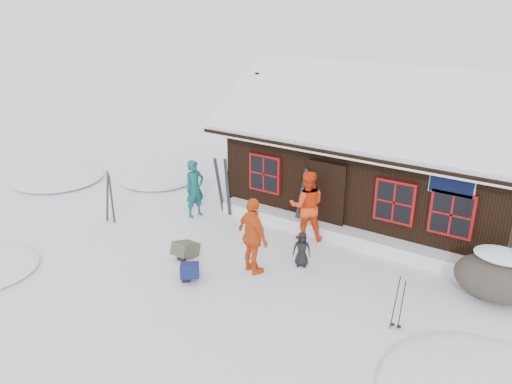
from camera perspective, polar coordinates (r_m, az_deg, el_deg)
ground at (r=12.79m, az=-0.71°, el=-7.60°), size 120.00×120.00×0.00m
mountain_hut at (r=15.71m, az=14.13°, el=3.69°), size 8.90×6.09×4.42m
snow_drift at (r=13.84m, az=9.72°, el=-4.71°), size 7.60×0.60×0.35m
snow_mounds at (r=13.55m, az=9.60°, el=-6.14°), size 20.60×13.20×0.48m
skier_teal at (r=14.91m, az=-7.02°, el=0.38°), size 0.57×0.73×1.76m
skier_orange_left at (r=13.44m, az=5.84°, el=-1.56°), size 1.20×1.12×1.96m
skier_orange_right at (r=11.76m, az=-0.35°, el=-5.10°), size 1.21×0.88×1.91m
skier_crouched at (r=12.32m, az=5.26°, el=-6.53°), size 0.52×0.45×0.90m
boulder at (r=12.19m, az=25.84°, el=-8.71°), size 1.80×1.35×1.05m
ski_pair_left at (r=15.00m, az=-16.39°, el=-0.72°), size 0.55×0.21×1.62m
ski_pair_mid at (r=15.05m, az=-3.75°, el=0.57°), size 0.60×0.15×1.78m
ski_pair_right at (r=13.93m, az=5.60°, el=-1.04°), size 0.67×0.24×1.89m
ski_poles at (r=10.44m, az=15.94°, el=-12.31°), size 0.22×0.11×1.21m
backpack_blue at (r=11.96m, az=-7.57°, el=-9.19°), size 0.70×0.72×0.31m
backpack_olive at (r=12.88m, az=-8.04°, el=-6.77°), size 0.47×0.62×0.33m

